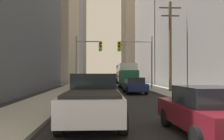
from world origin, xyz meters
TOP-DOWN VIEW (x-y plane):
  - sidewalk_left at (-5.09, 50.00)m, footprint 3.03×160.00m
  - sidewalk_right at (5.09, 50.00)m, footprint 3.03×160.00m
  - city_bus at (2.71, 36.44)m, footprint 2.68×11.53m
  - pickup_truck_silver at (-1.81, 6.19)m, footprint 2.20×5.42m
  - cargo_van_green at (1.90, 25.98)m, footprint 2.16×5.23m
  - sedan_maroon at (1.67, 4.02)m, footprint 1.95×4.26m
  - sedan_blue at (-1.90, 21.13)m, footprint 1.95×4.22m
  - sedan_navy at (1.64, 18.80)m, footprint 1.95×4.26m
  - sedan_white at (-1.72, 36.09)m, footprint 1.95×4.23m
  - traffic_signal_near_left at (-2.97, 22.64)m, footprint 2.91×0.44m
  - traffic_signal_near_right at (2.50, 22.64)m, footprint 3.92×0.44m
  - utility_pole_right at (5.39, 19.81)m, footprint 2.20×0.28m
  - street_lamp_right at (3.91, 40.12)m, footprint 2.34×0.32m
  - building_left_mid_office at (-17.59, 47.42)m, footprint 20.97×19.53m
  - building_right_mid_block at (19.74, 45.48)m, footprint 24.79×21.19m
  - building_right_far_highrise at (20.37, 89.22)m, footprint 25.95×22.97m

SIDE VIEW (x-z plane):
  - sidewalk_left at x=-5.09m, z-range 0.00..0.15m
  - sidewalk_right at x=5.09m, z-range 0.00..0.15m
  - sedan_maroon at x=1.67m, z-range 0.01..1.53m
  - sedan_blue at x=-1.90m, z-range 0.01..1.53m
  - sedan_navy at x=1.64m, z-range 0.01..1.53m
  - sedan_white at x=-1.72m, z-range 0.01..1.53m
  - pickup_truck_silver at x=-1.81m, z-range -0.02..1.88m
  - cargo_van_green at x=1.90m, z-range 0.16..2.42m
  - city_bus at x=2.71m, z-range 0.23..3.63m
  - traffic_signal_near_left at x=-2.97m, z-range 1.00..7.00m
  - traffic_signal_near_right at x=2.50m, z-range 1.05..7.05m
  - street_lamp_right at x=3.91m, z-range 0.78..8.28m
  - utility_pole_right at x=5.39m, z-range 0.27..9.30m
  - building_right_mid_block at x=19.74m, z-range 0.00..23.13m
  - building_left_mid_office at x=-17.59m, z-range 0.00..26.61m
  - building_right_far_highrise at x=20.37m, z-range 0.00..46.22m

